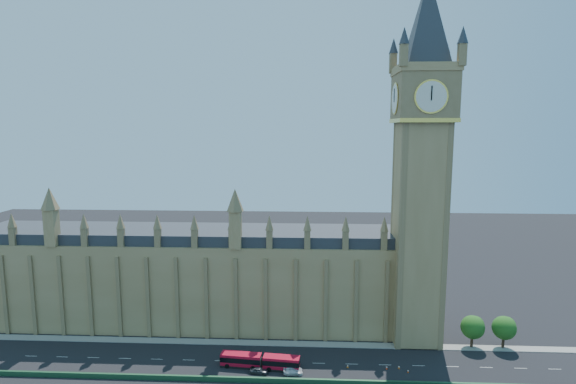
{
  "coord_description": "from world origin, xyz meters",
  "views": [
    {
      "loc": [
        9.46,
        -102.29,
        56.63
      ],
      "look_at": [
        4.05,
        10.0,
        40.61
      ],
      "focal_mm": 28.0,
      "sensor_mm": 36.0,
      "label": 1
    }
  ],
  "objects_px": {
    "car_silver": "(293,369)",
    "car_white": "(293,372)",
    "red_bus": "(260,361)",
    "car_grey": "(259,371)"
  },
  "relations": [
    {
      "from": "car_silver",
      "to": "car_white",
      "type": "bearing_deg",
      "value": -165.07
    },
    {
      "from": "car_silver",
      "to": "car_white",
      "type": "relative_size",
      "value": 0.95
    },
    {
      "from": "red_bus",
      "to": "car_white",
      "type": "relative_size",
      "value": 4.27
    },
    {
      "from": "red_bus",
      "to": "car_grey",
      "type": "bearing_deg",
      "value": -84.09
    },
    {
      "from": "red_bus",
      "to": "car_silver",
      "type": "height_order",
      "value": "red_bus"
    },
    {
      "from": "car_grey",
      "to": "car_silver",
      "type": "bearing_deg",
      "value": -76.23
    },
    {
      "from": "red_bus",
      "to": "car_grey",
      "type": "distance_m",
      "value": 2.72
    },
    {
      "from": "car_grey",
      "to": "car_silver",
      "type": "xyz_separation_m",
      "value": [
        7.85,
        1.01,
        -0.01
      ]
    },
    {
      "from": "car_grey",
      "to": "car_silver",
      "type": "relative_size",
      "value": 0.98
    },
    {
      "from": "car_silver",
      "to": "car_white",
      "type": "xyz_separation_m",
      "value": [
        0.15,
        -1.05,
        -0.05
      ]
    }
  ]
}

